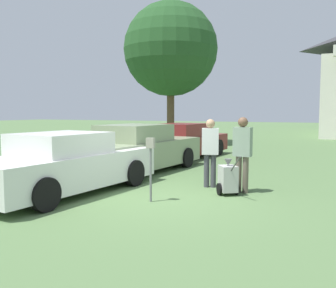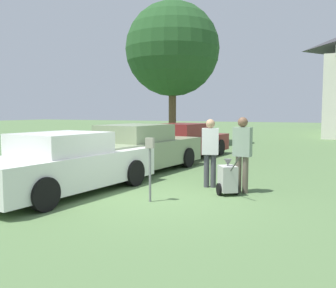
{
  "view_description": "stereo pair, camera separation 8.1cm",
  "coord_description": "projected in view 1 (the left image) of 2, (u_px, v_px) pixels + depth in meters",
  "views": [
    {
      "loc": [
        3.6,
        -7.33,
        1.95
      ],
      "look_at": [
        -0.39,
        1.42,
        1.1
      ],
      "focal_mm": 40.0,
      "sensor_mm": 36.0,
      "label": 1
    },
    {
      "loc": [
        3.67,
        -7.3,
        1.95
      ],
      "look_at": [
        -0.39,
        1.42,
        1.1
      ],
      "focal_mm": 40.0,
      "sensor_mm": 36.0,
      "label": 2
    }
  ],
  "objects": [
    {
      "name": "shade_tree",
      "position": [
        171.0,
        49.0,
        21.92
      ],
      "size": [
        5.49,
        5.49,
        8.32
      ],
      "color": "brown",
      "rests_on": "ground_plane"
    },
    {
      "name": "parking_meter",
      "position": [
        151.0,
        157.0,
        7.98
      ],
      "size": [
        0.18,
        0.09,
        1.38
      ],
      "color": "slate",
      "rests_on": "ground_plane"
    },
    {
      "name": "person_worker",
      "position": [
        210.0,
        149.0,
        9.52
      ],
      "size": [
        0.47,
        0.34,
        1.74
      ],
      "rotation": [
        0.0,
        0.0,
        3.45
      ],
      "color": "#3F3F47",
      "rests_on": "ground_plane"
    },
    {
      "name": "equipment_cart",
      "position": [
        228.0,
        178.0,
        8.69
      ],
      "size": [
        0.72,
        0.92,
        1.0
      ],
      "rotation": [
        0.0,
        0.0,
        0.6
      ],
      "color": "#B2B2AD",
      "rests_on": "ground_plane"
    },
    {
      "name": "parked_car_sage",
      "position": [
        138.0,
        150.0,
        12.01
      ],
      "size": [
        2.46,
        5.29,
        1.52
      ],
      "rotation": [
        0.0,
        0.0,
        -0.11
      ],
      "color": "gray",
      "rests_on": "ground_plane"
    },
    {
      "name": "parked_car_maroon",
      "position": [
        183.0,
        142.0,
        15.53
      ],
      "size": [
        2.38,
        5.37,
        1.43
      ],
      "rotation": [
        0.0,
        0.0,
        -0.11
      ],
      "color": "maroon",
      "rests_on": "ground_plane"
    },
    {
      "name": "ground_plane",
      "position": [
        158.0,
        199.0,
        8.3
      ],
      "size": [
        120.0,
        120.0,
        0.0
      ],
      "primitive_type": "plane",
      "color": "#517042"
    },
    {
      "name": "parked_car_white",
      "position": [
        66.0,
        165.0,
        8.88
      ],
      "size": [
        2.36,
        4.91,
        1.44
      ],
      "rotation": [
        0.0,
        0.0,
        -0.11
      ],
      "color": "silver",
      "rests_on": "ground_plane"
    },
    {
      "name": "person_supervisor",
      "position": [
        242.0,
        150.0,
        8.87
      ],
      "size": [
        0.44,
        0.26,
        1.81
      ],
      "rotation": [
        0.0,
        0.0,
        3.05
      ],
      "color": "#665B4C",
      "rests_on": "ground_plane"
    }
  ]
}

